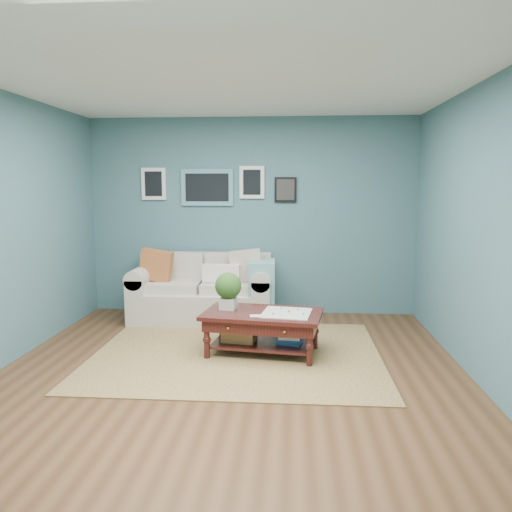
{
  "coord_description": "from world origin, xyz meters",
  "views": [
    {
      "loc": [
        0.58,
        -4.39,
        1.77
      ],
      "look_at": [
        0.18,
        1.0,
        1.01
      ],
      "focal_mm": 35.0,
      "sensor_mm": 36.0,
      "label": 1
    }
  ],
  "objects": [
    {
      "name": "room_shell",
      "position": [
        -0.01,
        0.06,
        1.36
      ],
      "size": [
        5.0,
        5.02,
        2.7
      ],
      "color": "brown",
      "rests_on": "ground"
    },
    {
      "name": "area_rug",
      "position": [
        -0.0,
        0.68,
        0.01
      ],
      "size": [
        3.0,
        2.4,
        0.01
      ],
      "primitive_type": "cube",
      "color": "brown",
      "rests_on": "ground"
    },
    {
      "name": "loveseat",
      "position": [
        -0.53,
        2.03,
        0.39
      ],
      "size": [
        1.88,
        0.85,
        0.97
      ],
      "color": "beige",
      "rests_on": "ground"
    },
    {
      "name": "coffee_table",
      "position": [
        0.2,
        0.72,
        0.38
      ],
      "size": [
        1.31,
        0.88,
        0.85
      ],
      "rotation": [
        0.0,
        0.0,
        -0.14
      ],
      "color": "#340B0B",
      "rests_on": "ground"
    }
  ]
}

